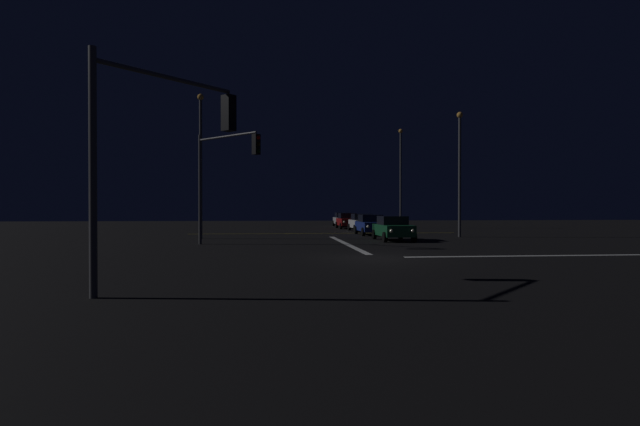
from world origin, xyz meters
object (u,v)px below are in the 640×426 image
object	(u,v)px
traffic_signal_sw	(162,133)
streetlamp_right_far	(401,172)
traffic_signal_nw	(223,166)
sedan_red	(347,221)
streetlamp_left_near	(201,156)
sedan_green	(393,228)
sedan_blue	(371,225)
streetlamp_right_near	(460,165)
sedan_white	(362,222)
sedan_silver	(343,219)

from	to	relation	value
traffic_signal_sw	streetlamp_right_far	xyz separation A→B (m)	(16.26, 36.76, 1.88)
traffic_signal_nw	traffic_signal_sw	bearing A→B (deg)	-90.63
sedan_red	streetlamp_left_near	world-z (taller)	streetlamp_left_near
sedan_green	traffic_signal_sw	distance (m)	20.70
sedan_blue	streetlamp_right_near	distance (m)	8.02
traffic_signal_sw	traffic_signal_nw	distance (m)	14.15
streetlamp_left_near	sedan_blue	bearing A→B (deg)	15.57
sedan_blue	sedan_white	distance (m)	5.83
sedan_white	streetlamp_left_near	size ratio (longest dim) A/B	0.44
streetlamp_right_near	sedan_silver	bearing A→B (deg)	104.44
sedan_silver	traffic_signal_nw	bearing A→B (deg)	-111.38
sedan_blue	traffic_signal_nw	xyz separation A→B (m)	(-10.35, -10.09, 3.56)
sedan_green	traffic_signal_sw	world-z (taller)	traffic_signal_sw
sedan_red	sedan_silver	size ratio (longest dim) A/B	1.00
sedan_blue	streetlamp_right_near	world-z (taller)	streetlamp_right_near
sedan_silver	sedan_red	bearing A→B (deg)	-93.58
sedan_green	streetlamp_right_far	bearing A→B (deg)	73.49
sedan_blue	traffic_signal_sw	size ratio (longest dim) A/B	0.75
sedan_red	streetlamp_right_near	world-z (taller)	streetlamp_right_near
sedan_red	sedan_blue	bearing A→B (deg)	-90.29
sedan_green	sedan_silver	size ratio (longest dim) A/B	1.00
sedan_white	traffic_signal_sw	size ratio (longest dim) A/B	0.75
traffic_signal_sw	sedan_blue	bearing A→B (deg)	66.56
traffic_signal_sw	streetlamp_right_near	distance (m)	26.39
traffic_signal_nw	streetlamp_right_near	distance (m)	17.43
sedan_green	sedan_blue	world-z (taller)	same
traffic_signal_sw	sedan_red	bearing A→B (deg)	73.76
traffic_signal_sw	traffic_signal_nw	world-z (taller)	traffic_signal_nw
sedan_white	sedan_silver	world-z (taller)	same
traffic_signal_nw	streetlamp_right_far	bearing A→B (deg)	54.55
sedan_white	traffic_signal_sw	distance (m)	32.13
sedan_blue	sedan_silver	size ratio (longest dim) A/B	1.00
sedan_silver	sedan_green	bearing A→B (deg)	-90.81
sedan_red	sedan_silver	xyz separation A→B (m)	(0.33, 5.29, 0.00)
sedan_blue	traffic_signal_nw	size ratio (longest dim) A/B	0.69
sedan_silver	streetlamp_left_near	bearing A→B (deg)	-121.70
sedan_green	traffic_signal_nw	bearing A→B (deg)	-162.03
traffic_signal_sw	sedan_silver	bearing A→B (deg)	75.31
streetlamp_right_far	traffic_signal_nw	bearing A→B (deg)	-125.45
sedan_white	streetlamp_left_near	distance (m)	16.58
sedan_white	traffic_signal_nw	world-z (taller)	traffic_signal_nw
sedan_silver	streetlamp_right_near	bearing A→B (deg)	-75.56
sedan_white	streetlamp_right_near	bearing A→B (deg)	-60.01
streetlamp_right_near	streetlamp_right_far	bearing A→B (deg)	90.00
sedan_blue	streetlamp_right_far	xyz separation A→B (m)	(5.75, 12.53, 5.08)
sedan_silver	traffic_signal_sw	size ratio (longest dim) A/B	0.75
traffic_signal_nw	streetlamp_left_near	world-z (taller)	streetlamp_left_near
traffic_signal_sw	streetlamp_right_near	size ratio (longest dim) A/B	0.64
sedan_silver	streetlamp_left_near	world-z (taller)	streetlamp_left_near
sedan_green	sedan_white	size ratio (longest dim) A/B	1.00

